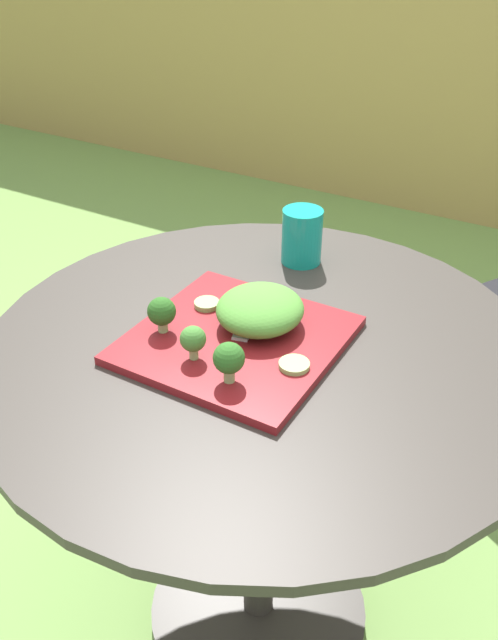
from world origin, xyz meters
name	(u,v)px	position (x,y,z in m)	size (l,w,h in m)	color
ground_plane	(258,615)	(0.00, 0.00, 0.00)	(12.00, 12.00, 0.00)	#70994C
patio_table	(260,467)	(0.00, 0.00, 0.43)	(0.85, 0.85, 0.70)	#38332D
salad_plate	(236,340)	(-0.03, -0.03, 0.71)	(0.30, 0.30, 0.01)	maroon
drinking_glass	(302,239)	(-0.06, 0.26, 0.75)	(0.07, 0.07, 0.10)	#149989
fork	(250,318)	(-0.03, 0.02, 0.72)	(0.06, 0.15, 0.00)	silver
lettuce_mound	(260,309)	(-0.01, 0.02, 0.74)	(0.13, 0.14, 0.06)	#519338
broccoli_floret_0	(229,359)	(0.02, -0.12, 0.75)	(0.04, 0.04, 0.06)	#99B770
broccoli_floret_1	(162,312)	(-0.13, -0.07, 0.75)	(0.04, 0.04, 0.06)	#99B770
broccoli_floret_2	(193,340)	(-0.05, -0.10, 0.75)	(0.04, 0.04, 0.05)	#99B770
cucumber_slice_0	(207,304)	(-0.11, 0.02, 0.72)	(0.04, 0.04, 0.01)	#8EB766
cucumber_slice_1	(294,365)	(0.08, -0.05, 0.72)	(0.04, 0.04, 0.01)	#8EB766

